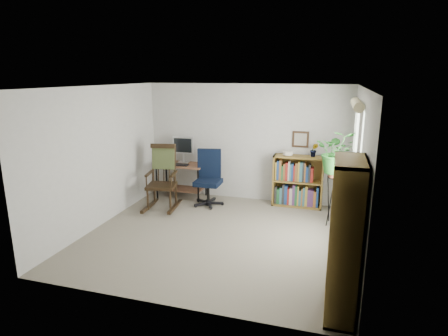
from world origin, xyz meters
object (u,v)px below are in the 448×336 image
(desk, at_px, (182,180))
(rocking_chair, at_px, (161,177))
(office_chair, at_px, (208,178))
(low_bookshelf, at_px, (298,181))
(tall_bookshelf, at_px, (345,239))

(desk, relative_size, rocking_chair, 0.79)
(office_chair, bearing_deg, low_bookshelf, 3.38)
(low_bookshelf, distance_m, tall_bookshelf, 3.48)
(desk, relative_size, tall_bookshelf, 0.58)
(low_bookshelf, xyz_separation_m, tall_bookshelf, (0.81, -3.37, 0.36))
(desk, relative_size, low_bookshelf, 0.99)
(desk, distance_m, rocking_chair, 0.83)
(desk, xyz_separation_m, tall_bookshelf, (3.25, -3.25, 0.51))
(desk, height_order, rocking_chair, rocking_chair)
(rocking_chair, distance_m, low_bookshelf, 2.69)
(low_bookshelf, bearing_deg, office_chair, -165.27)
(office_chair, bearing_deg, desk, 143.62)
(desk, xyz_separation_m, rocking_chair, (-0.09, -0.78, 0.27))
(desk, xyz_separation_m, low_bookshelf, (2.44, 0.12, 0.15))
(low_bookshelf, relative_size, tall_bookshelf, 0.59)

